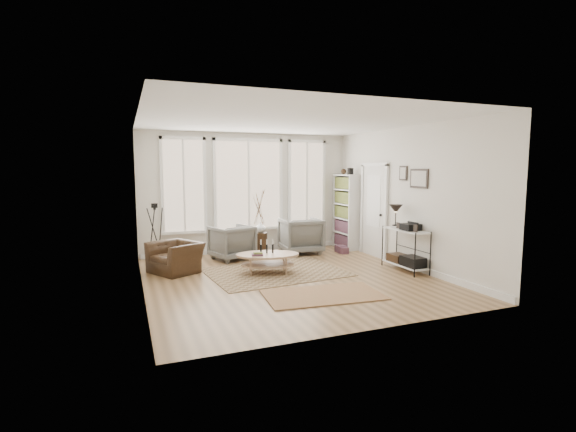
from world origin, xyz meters
name	(u,v)px	position (x,y,z in m)	size (l,w,h in m)	color
room	(290,202)	(0.02, 0.03, 1.43)	(5.50, 5.54, 2.90)	#99754C
bay_window	(249,187)	(0.00, 2.71, 1.61)	(4.14, 0.12, 2.24)	#D9B189
door	(374,208)	(2.57, 1.15, 1.12)	(0.09, 1.06, 2.22)	silver
bookcase	(346,211)	(2.44, 2.23, 0.96)	(0.31, 0.85, 2.06)	white
low_shelf	(405,245)	(2.38, -0.30, 0.51)	(0.38, 1.08, 1.30)	white
wall_art	(415,177)	(2.58, -0.27, 1.88)	(0.04, 0.88, 0.44)	black
rug_main	(276,272)	(-0.10, 0.51, 0.01)	(2.60, 1.95, 0.01)	brown
rug_runner	(323,295)	(0.10, -1.21, 0.01)	(1.89, 1.05, 0.01)	brown
coffee_table	(267,258)	(-0.28, 0.49, 0.30)	(1.38, 1.05, 0.56)	tan
armchair_left	(232,242)	(-0.62, 2.01, 0.39)	(0.83, 0.85, 0.78)	slate
armchair_right	(301,235)	(1.11, 2.08, 0.43)	(0.92, 0.94, 0.86)	slate
side_table	(259,225)	(0.09, 2.15, 0.74)	(0.37, 0.37, 1.54)	#342215
vase	(261,227)	(0.12, 2.16, 0.68)	(0.24, 0.24, 0.25)	silver
accent_chair	(175,257)	(-1.94, 1.23, 0.30)	(0.81, 0.92, 0.60)	#342215
tripod_camera	(156,237)	(-2.25, 2.07, 0.61)	(0.46, 0.46, 1.31)	black
book_stack_near	(341,249)	(2.05, 1.78, 0.09)	(0.21, 0.27, 0.17)	maroon
book_stack_far	(343,250)	(2.05, 1.64, 0.08)	(0.19, 0.24, 0.15)	maroon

